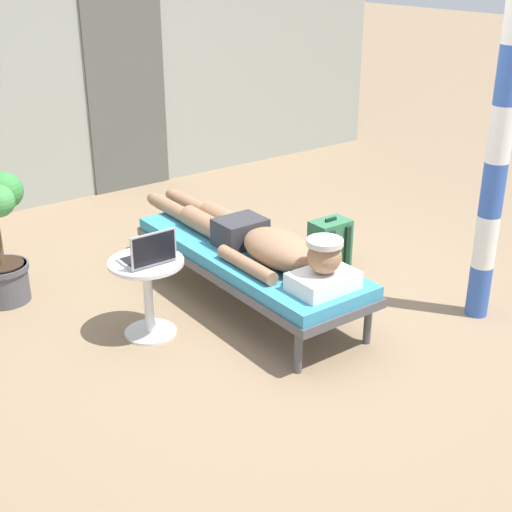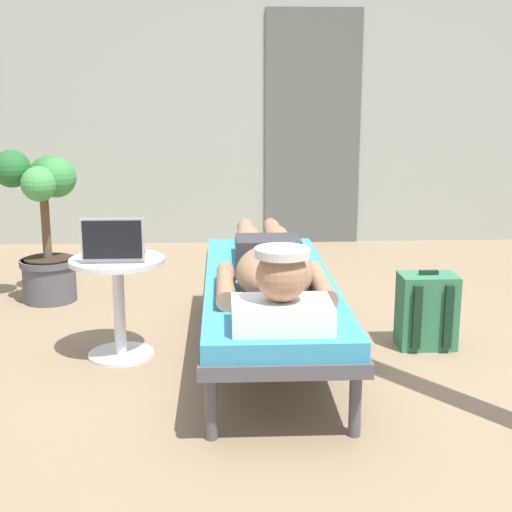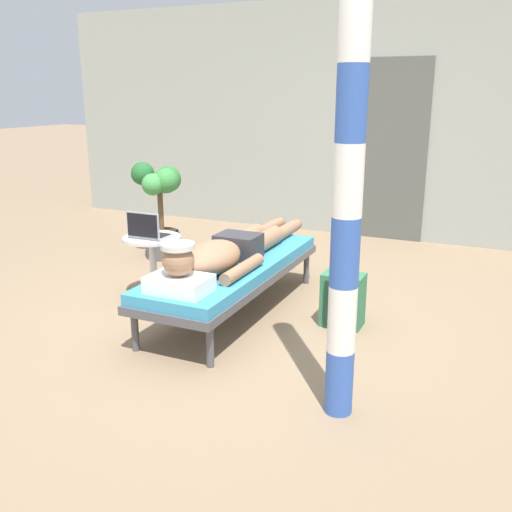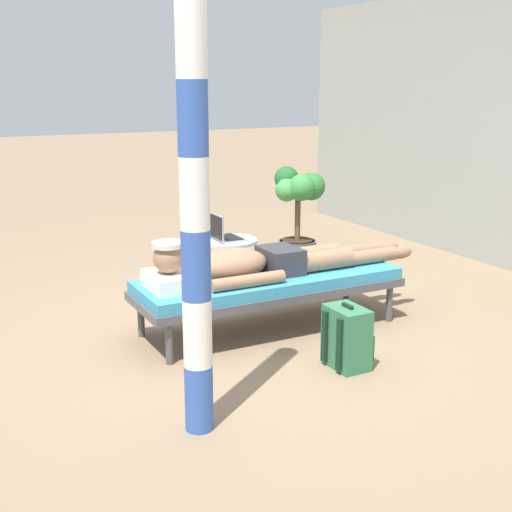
# 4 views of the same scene
# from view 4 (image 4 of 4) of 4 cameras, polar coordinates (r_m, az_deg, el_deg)

# --- Properties ---
(ground_plane) EXTENTS (40.00, 40.00, 0.00)m
(ground_plane) POSITION_cam_4_polar(r_m,az_deg,el_deg) (5.01, -0.16, -6.72)
(ground_plane) COLOR #8C7256
(lounge_chair) EXTENTS (0.67, 1.99, 0.42)m
(lounge_chair) POSITION_cam_4_polar(r_m,az_deg,el_deg) (5.07, 1.09, -2.33)
(lounge_chair) COLOR #4C4C51
(lounge_chair) RESTS_ON ground
(person_reclining) EXTENTS (0.53, 2.17, 0.33)m
(person_reclining) POSITION_cam_4_polar(r_m,az_deg,el_deg) (4.98, 0.02, -0.58)
(person_reclining) COLOR white
(person_reclining) RESTS_ON lounge_chair
(side_table) EXTENTS (0.48, 0.48, 0.52)m
(side_table) POSITION_cam_4_polar(r_m,az_deg,el_deg) (5.75, -2.28, -0.24)
(side_table) COLOR silver
(side_table) RESTS_ON ground
(laptop) EXTENTS (0.31, 0.24, 0.23)m
(laptop) POSITION_cam_4_polar(r_m,az_deg,el_deg) (5.67, -2.77, 1.91)
(laptop) COLOR #A5A8AD
(laptop) RESTS_ON side_table
(backpack) EXTENTS (0.30, 0.26, 0.42)m
(backpack) POSITION_cam_4_polar(r_m,az_deg,el_deg) (4.49, 7.54, -6.72)
(backpack) COLOR #33724C
(backpack) RESTS_ON ground
(potted_plant) EXTENTS (0.52, 0.52, 0.99)m
(potted_plant) POSITION_cam_4_polar(r_m,az_deg,el_deg) (6.71, 3.49, 3.63)
(potted_plant) COLOR #4C4C51
(potted_plant) RESTS_ON ground
(porch_post) EXTENTS (0.15, 0.15, 2.53)m
(porch_post) POSITION_cam_4_polar(r_m,az_deg,el_deg) (3.39, -5.11, 5.16)
(porch_post) COLOR #3359B2
(porch_post) RESTS_ON ground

